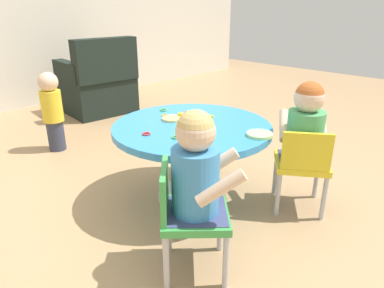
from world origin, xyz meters
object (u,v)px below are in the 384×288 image
at_px(craft_table, 192,141).
at_px(rolling_pin, 196,115).
at_px(child_chair_left, 188,213).
at_px(armchair_dark, 98,86).
at_px(child_chair_right, 302,164).
at_px(seated_child_left, 197,168).
at_px(seated_child_right, 306,125).
at_px(craft_scissors, 188,114).
at_px(toddler_standing, 52,109).

distance_m(craft_table, rolling_pin, 0.17).
relative_size(child_chair_left, armchair_dark, 0.63).
xyz_separation_m(child_chair_left, armchair_dark, (1.13, 2.60, 0.00)).
relative_size(craft_table, child_chair_right, 1.80).
distance_m(seated_child_left, seated_child_right, 0.85).
relative_size(craft_table, rolling_pin, 4.57).
bearing_deg(rolling_pin, armchair_dark, 75.17).
height_order(seated_child_left, armchair_dark, armchair_dark).
height_order(child_chair_right, craft_scissors, child_chair_right).
distance_m(child_chair_right, rolling_pin, 0.71).
relative_size(craft_table, seated_child_right, 1.89).
bearing_deg(child_chair_left, craft_table, 42.83).
xyz_separation_m(craft_table, craft_scissors, (0.13, 0.16, 0.11)).
bearing_deg(rolling_pin, craft_table, -147.49).
height_order(craft_table, armchair_dark, armchair_dark).
bearing_deg(craft_scissors, toddler_standing, 106.31).
bearing_deg(craft_scissors, rolling_pin, -106.24).
distance_m(child_chair_left, seated_child_right, 0.91).
bearing_deg(armchair_dark, craft_table, -106.79).
distance_m(child_chair_left, toddler_standing, 1.88).
bearing_deg(child_chair_left, toddler_standing, 82.39).
relative_size(child_chair_right, craft_scissors, 3.95).
xyz_separation_m(child_chair_right, toddler_standing, (-0.59, 1.97, 0.05)).
distance_m(child_chair_right, craft_scissors, 0.79).
height_order(child_chair_left, child_chair_right, same).
bearing_deg(child_chair_right, child_chair_left, 172.61).
bearing_deg(toddler_standing, child_chair_right, -73.22).
height_order(seated_child_right, armchair_dark, armchair_dark).
bearing_deg(seated_child_right, child_chair_right, -144.63).
relative_size(child_chair_left, rolling_pin, 2.53).
xyz_separation_m(seated_child_left, seated_child_right, (0.85, -0.06, 0.00)).
bearing_deg(seated_child_right, toddler_standing, 107.84).
height_order(child_chair_left, seated_child_left, seated_child_left).
bearing_deg(seated_child_left, armchair_dark, 67.16).
relative_size(craft_table, craft_scissors, 7.13).
height_order(craft_table, seated_child_right, seated_child_right).
distance_m(rolling_pin, craft_scissors, 0.11).
distance_m(toddler_standing, craft_scissors, 1.30).
height_order(child_chair_left, seated_child_right, seated_child_right).
xyz_separation_m(child_chair_right, rolling_pin, (-0.26, 0.62, 0.22)).
distance_m(child_chair_left, child_chair_right, 0.85).
relative_size(child_chair_right, rolling_pin, 2.53).
relative_size(seated_child_left, toddler_standing, 0.76).
xyz_separation_m(child_chair_left, child_chair_right, (0.84, -0.11, 0.00)).
bearing_deg(seated_child_right, craft_scissors, 110.49).
bearing_deg(toddler_standing, seated_child_left, -96.64).
bearing_deg(craft_table, child_chair_left, -137.17).
height_order(armchair_dark, craft_scissors, armchair_dark).
xyz_separation_m(craft_table, child_chair_right, (0.36, -0.56, -0.09)).
height_order(seated_child_left, seated_child_right, same).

